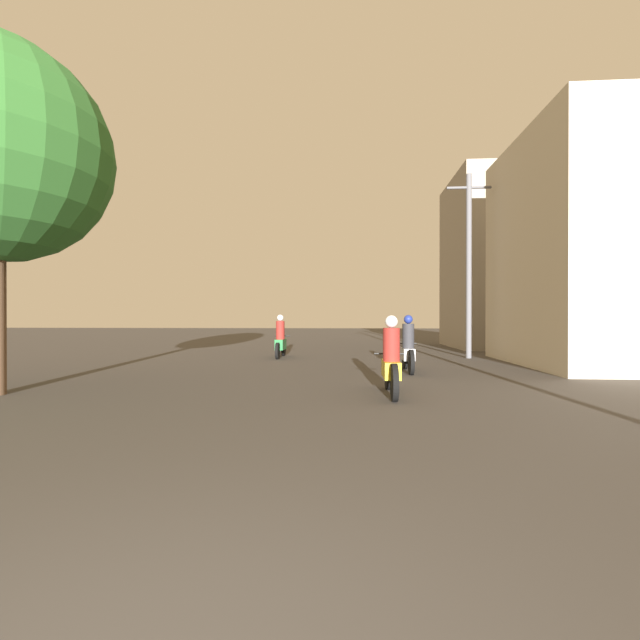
{
  "coord_description": "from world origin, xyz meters",
  "views": [
    {
      "loc": [
        0.79,
        -1.11,
        1.48
      ],
      "look_at": [
        -0.48,
        16.85,
        1.39
      ],
      "focal_mm": 24.0,
      "sensor_mm": 36.0,
      "label": 1
    }
  ],
  "objects_px": {
    "motorcycle_silver": "(408,349)",
    "motorcycle_green": "(281,341)",
    "motorcycle_yellow": "(391,363)",
    "building_right_far": "(510,263)",
    "utility_pole_far": "(469,262)",
    "building_right_near": "(586,250)"
  },
  "relations": [
    {
      "from": "motorcycle_silver",
      "to": "motorcycle_green",
      "type": "bearing_deg",
      "value": 140.31
    },
    {
      "from": "motorcycle_silver",
      "to": "motorcycle_yellow",
      "type": "bearing_deg",
      "value": -98.69
    },
    {
      "from": "building_right_far",
      "to": "utility_pole_far",
      "type": "xyz_separation_m",
      "value": [
        -3.68,
        -6.03,
        -0.7
      ]
    },
    {
      "from": "motorcycle_silver",
      "to": "motorcycle_green",
      "type": "xyz_separation_m",
      "value": [
        -4.17,
        3.97,
        0.01
      ]
    },
    {
      "from": "motorcycle_green",
      "to": "building_right_near",
      "type": "height_order",
      "value": "building_right_near"
    },
    {
      "from": "motorcycle_yellow",
      "to": "utility_pole_far",
      "type": "bearing_deg",
      "value": 63.45
    },
    {
      "from": "motorcycle_yellow",
      "to": "building_right_near",
      "type": "height_order",
      "value": "building_right_near"
    },
    {
      "from": "building_right_far",
      "to": "utility_pole_far",
      "type": "relative_size",
      "value": 1.25
    },
    {
      "from": "utility_pole_far",
      "to": "building_right_far",
      "type": "bearing_deg",
      "value": 58.6
    },
    {
      "from": "utility_pole_far",
      "to": "motorcycle_yellow",
      "type": "bearing_deg",
      "value": -114.59
    },
    {
      "from": "utility_pole_far",
      "to": "motorcycle_green",
      "type": "bearing_deg",
      "value": -177.9
    },
    {
      "from": "motorcycle_yellow",
      "to": "building_right_far",
      "type": "bearing_deg",
      "value": 60.38
    },
    {
      "from": "motorcycle_silver",
      "to": "building_right_near",
      "type": "distance_m",
      "value": 6.82
    },
    {
      "from": "motorcycle_silver",
      "to": "building_right_far",
      "type": "distance_m",
      "value": 12.65
    },
    {
      "from": "building_right_near",
      "to": "motorcycle_green",
      "type": "bearing_deg",
      "value": 169.27
    },
    {
      "from": "motorcycle_yellow",
      "to": "motorcycle_green",
      "type": "xyz_separation_m",
      "value": [
        -3.38,
        7.56,
        0.02
      ]
    },
    {
      "from": "motorcycle_yellow",
      "to": "building_right_far",
      "type": "xyz_separation_m",
      "value": [
        7.25,
        13.84,
        3.64
      ]
    },
    {
      "from": "building_right_far",
      "to": "utility_pole_far",
      "type": "bearing_deg",
      "value": -121.4
    },
    {
      "from": "motorcycle_green",
      "to": "building_right_far",
      "type": "bearing_deg",
      "value": 27.23
    },
    {
      "from": "motorcycle_yellow",
      "to": "motorcycle_silver",
      "type": "bearing_deg",
      "value": 75.46
    },
    {
      "from": "motorcycle_green",
      "to": "utility_pole_far",
      "type": "height_order",
      "value": "utility_pole_far"
    },
    {
      "from": "building_right_near",
      "to": "building_right_far",
      "type": "height_order",
      "value": "building_right_far"
    }
  ]
}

